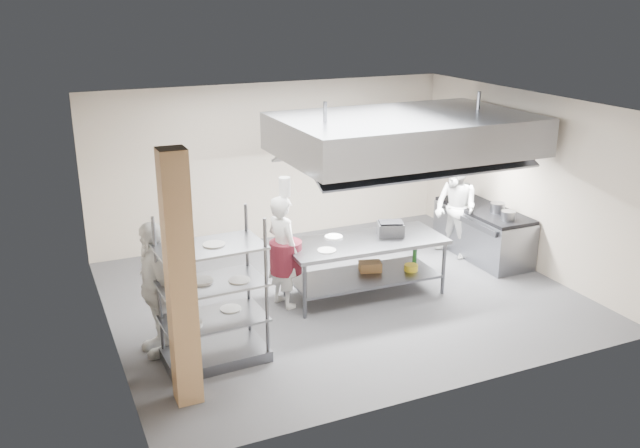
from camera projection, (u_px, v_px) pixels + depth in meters
name	position (u px, v px, depth m)	size (l,w,h in m)	color
floor	(341.00, 295.00, 10.72)	(7.00, 7.00, 0.00)	#3D3D40
ceiling	(343.00, 105.00, 9.76)	(7.00, 7.00, 0.00)	silver
wall_back	(273.00, 162.00, 12.84)	(7.00, 7.00, 0.00)	#B5A48F
wall_left	(102.00, 236.00, 8.89)	(6.00, 6.00, 0.00)	#B5A48F
wall_right	(525.00, 180.00, 11.59)	(6.00, 6.00, 0.00)	#B5A48F
column	(180.00, 281.00, 7.48)	(0.30, 0.30, 3.00)	tan
exhaust_hood	(405.00, 134.00, 10.80)	(4.00, 2.50, 0.60)	gray
hood_strip_a	(354.00, 159.00, 10.56)	(1.60, 0.12, 0.04)	white
hood_strip_b	(451.00, 149.00, 11.25)	(1.60, 0.12, 0.04)	white
wall_shelf	(361.00, 155.00, 13.39)	(1.50, 0.28, 0.04)	gray
island	(364.00, 267.00, 10.61)	(2.50, 1.04, 0.91)	gray
island_worktop	(365.00, 242.00, 10.47)	(2.50, 1.04, 0.06)	gray
island_undershelf	(364.00, 277.00, 10.66)	(2.30, 0.94, 0.04)	slate
pass_rack	(212.00, 291.00, 8.49)	(1.30, 0.76, 1.95)	gray
cooking_range	(483.00, 234.00, 12.21)	(0.80, 2.00, 0.84)	gray
range_top	(485.00, 210.00, 12.07)	(0.78, 1.96, 0.06)	black
chef_head	(283.00, 251.00, 10.11)	(0.64, 0.42, 1.74)	silver
chef_line	(456.00, 209.00, 12.05)	(0.87, 0.68, 1.79)	white
chef_plating	(155.00, 288.00, 8.75)	(1.06, 0.44, 1.82)	silver
griddle	(390.00, 229.00, 10.66)	(0.40, 0.31, 0.20)	slate
wicker_basket	(370.00, 266.00, 10.80)	(0.35, 0.24, 0.15)	olive
stockpot	(497.00, 208.00, 11.80)	(0.25, 0.25, 0.18)	gray
plate_stack	(214.00, 317.00, 8.61)	(0.28, 0.28, 0.05)	white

